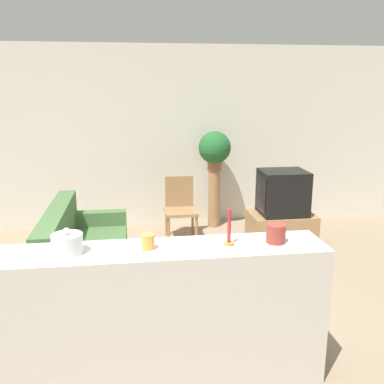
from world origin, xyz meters
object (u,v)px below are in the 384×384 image
(couch, at_px, (84,258))
(wooden_chair, at_px, (180,205))
(television, at_px, (282,192))
(decorative_bowl, at_px, (67,244))
(potted_plant, at_px, (215,148))

(couch, xyz_separation_m, wooden_chair, (1.20, 1.28, 0.19))
(television, distance_m, decorative_bowl, 3.38)
(couch, distance_m, potted_plant, 2.64)
(television, height_order, decorative_bowl, decorative_bowl)
(television, height_order, potted_plant, potted_plant)
(television, bearing_deg, wooden_chair, 156.24)
(couch, distance_m, wooden_chair, 1.77)
(television, distance_m, potted_plant, 1.31)
(wooden_chair, distance_m, potted_plant, 1.02)
(couch, height_order, decorative_bowl, decorative_bowl)
(wooden_chair, distance_m, decorative_bowl, 3.22)
(potted_plant, bearing_deg, decorative_bowl, -115.77)
(decorative_bowl, bearing_deg, television, 45.63)
(couch, distance_m, television, 2.62)
(potted_plant, distance_m, decorative_bowl, 3.80)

